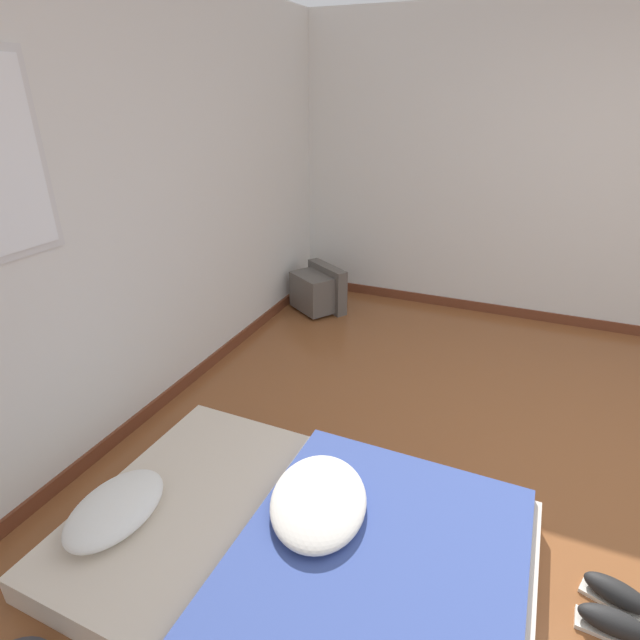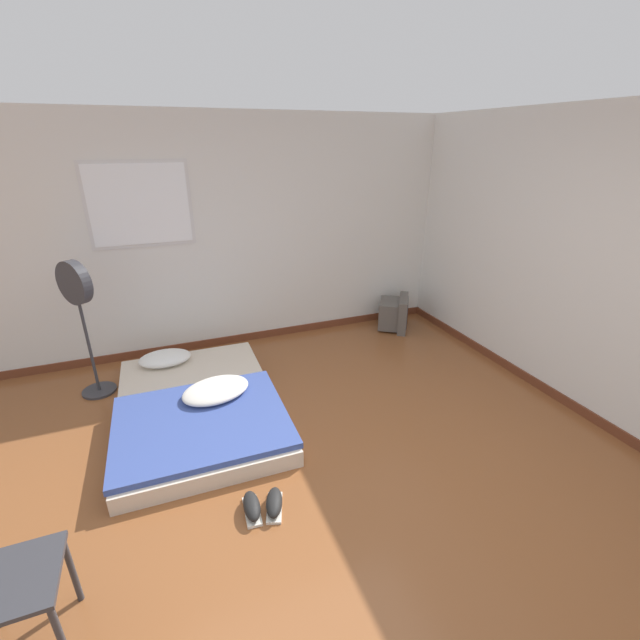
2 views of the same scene
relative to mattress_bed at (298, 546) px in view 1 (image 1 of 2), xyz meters
name	(u,v)px [view 1 (image 1 of 2)]	position (x,y,z in m)	size (l,w,h in m)	color
wall_back	(126,217)	(0.74, 1.41, 1.19)	(7.37, 0.08, 2.60)	silver
mattress_bed	(298,546)	(0.00, 0.00, 0.00)	(1.40, 2.04, 0.29)	beige
crt_tv	(318,290)	(2.65, 1.04, 0.10)	(0.55, 0.58, 0.43)	#56514C
sneaker_pair	(615,608)	(0.27, -1.29, -0.05)	(0.31, 0.30, 0.10)	silver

